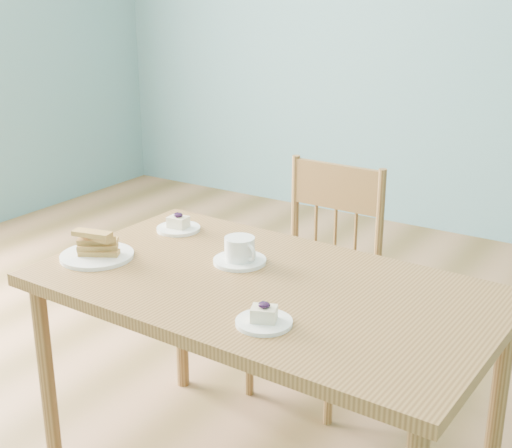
% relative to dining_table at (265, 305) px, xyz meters
% --- Properties ---
extents(room, '(5.01, 5.01, 2.71)m').
position_rel_dining_table_xyz_m(room, '(-0.24, 0.08, 0.73)').
color(room, '#9D6E49').
rests_on(room, ground).
extents(dining_table, '(1.30, 0.77, 0.68)m').
position_rel_dining_table_xyz_m(dining_table, '(0.00, 0.00, 0.00)').
color(dining_table, olive).
rests_on(dining_table, ground).
extents(dining_chair, '(0.40, 0.38, 0.85)m').
position_rel_dining_table_xyz_m(dining_chair, '(-0.15, 0.60, -0.18)').
color(dining_chair, olive).
rests_on(dining_chair, ground).
extents(cheesecake_plate_near, '(0.14, 0.14, 0.06)m').
position_rel_dining_table_xyz_m(cheesecake_plate_near, '(0.13, -0.21, 0.08)').
color(cheesecake_plate_near, white).
rests_on(cheesecake_plate_near, dining_table).
extents(cheesecake_plate_far, '(0.14, 0.14, 0.06)m').
position_rel_dining_table_xyz_m(cheesecake_plate_far, '(-0.47, 0.21, 0.08)').
color(cheesecake_plate_far, white).
rests_on(cheesecake_plate_far, dining_table).
extents(coffee_cup, '(0.16, 0.16, 0.08)m').
position_rel_dining_table_xyz_m(coffee_cup, '(-0.14, 0.08, 0.10)').
color(coffee_cup, white).
rests_on(coffee_cup, dining_table).
extents(biscotti_plate, '(0.22, 0.22, 0.09)m').
position_rel_dining_table_xyz_m(biscotti_plate, '(-0.52, -0.11, 0.10)').
color(biscotti_plate, white).
rests_on(biscotti_plate, dining_table).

